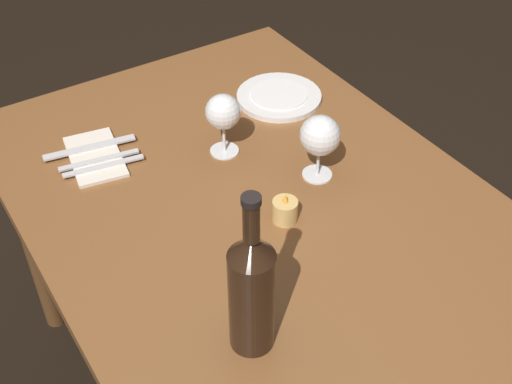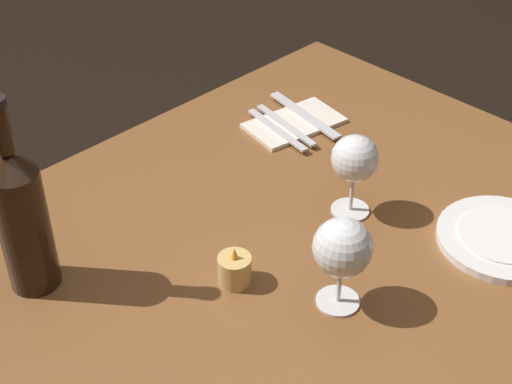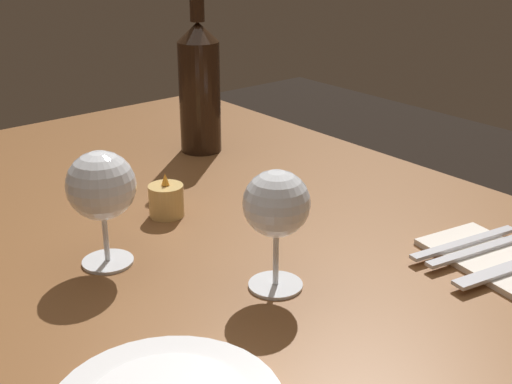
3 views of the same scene
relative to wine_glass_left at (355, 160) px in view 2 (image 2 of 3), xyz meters
The scene contains 10 objects.
dining_table 0.28m from the wine_glass_left, behind, with size 1.30×0.90×0.74m.
wine_glass_left is the anchor object (origin of this frame).
wine_glass_right 0.22m from the wine_glass_left, 145.18° to the right, with size 0.09×0.09×0.15m.
wine_bottle 0.53m from the wine_glass_left, 154.43° to the left, with size 0.08×0.08×0.32m.
votive_candle 0.27m from the wine_glass_left, behind, with size 0.05×0.05×0.07m.
dinner_plate 0.27m from the wine_glass_left, 63.56° to the right, with size 0.21×0.21×0.02m.
folded_napkin 0.31m from the wine_glass_left, 62.07° to the left, with size 0.21×0.14×0.01m.
fork_inner 0.30m from the wine_glass_left, 66.58° to the left, with size 0.04×0.18×0.00m.
fork_outer 0.29m from the wine_glass_left, 71.41° to the left, with size 0.04×0.18×0.00m.
table_knife 0.32m from the wine_glass_left, 57.12° to the left, with size 0.06×0.21×0.00m.
Camera 2 is at (-0.64, -0.64, 1.55)m, focal length 53.60 mm.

